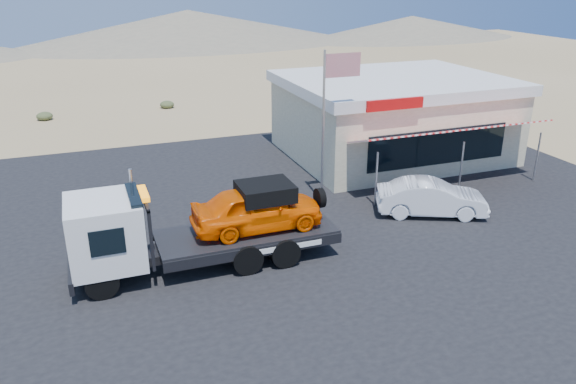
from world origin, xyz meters
The scene contains 7 objects.
ground centered at (0.00, 0.00, 0.00)m, with size 120.00×120.00×0.00m, color #978056.
asphalt_lot centered at (2.00, 3.00, 0.01)m, with size 32.00×24.00×0.02m, color black.
tow_truck centered at (-1.05, 0.91, 1.47)m, with size 8.16×2.42×2.73m.
white_sedan centered at (8.04, 1.74, 0.70)m, with size 1.43×4.10×1.35m, color silver.
jerky_store centered at (10.50, 8.97, 1.99)m, with size 10.40×9.97×3.90m.
flagpole centered at (4.93, 4.50, 3.76)m, with size 1.55×0.10×6.00m.
distant_hills centered at (-9.77, 55.14, 1.89)m, with size 126.00×48.00×4.20m.
Camera 1 is at (-4.02, -14.82, 8.74)m, focal length 35.00 mm.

